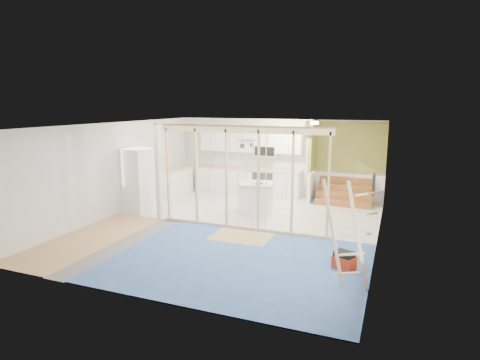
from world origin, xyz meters
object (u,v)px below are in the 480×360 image
at_px(fridge, 140,181).
at_px(toolbox, 344,261).
at_px(ladder, 348,235).
at_px(island, 257,199).

height_order(fridge, toolbox, fridge).
xyz_separation_m(toolbox, ladder, (0.13, -0.74, 0.77)).
distance_m(toolbox, ladder, 1.07).
distance_m(fridge, island, 3.40).
bearing_deg(fridge, island, 29.21).
bearing_deg(toolbox, ladder, -56.02).
bearing_deg(fridge, ladder, -13.36).
height_order(island, ladder, ladder).
relative_size(fridge, toolbox, 3.95).
relative_size(toolbox, ladder, 0.25).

